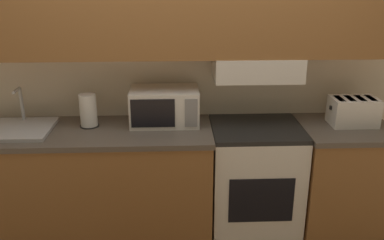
% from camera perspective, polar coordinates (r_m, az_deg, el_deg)
% --- Properties ---
extents(ground_plane, '(16.00, 16.00, 0.00)m').
position_cam_1_polar(ground_plane, '(3.58, -1.20, -13.64)').
color(ground_plane, '#7F664C').
extents(wall_back, '(5.25, 0.38, 2.55)m').
position_cam_1_polar(wall_back, '(2.96, -1.14, 10.58)').
color(wall_back, silver).
rests_on(wall_back, ground_plane).
extents(lower_counter_main, '(1.63, 0.59, 0.94)m').
position_cam_1_polar(lower_counter_main, '(3.14, -12.69, -9.29)').
color(lower_counter_main, '#936033').
rests_on(lower_counter_main, ground_plane).
extents(lower_counter_right_stub, '(0.62, 0.59, 0.94)m').
position_cam_1_polar(lower_counter_right_stub, '(3.31, 19.00, -8.37)').
color(lower_counter_right_stub, '#936033').
rests_on(lower_counter_right_stub, ground_plane).
extents(stove_range, '(0.61, 0.55, 0.94)m').
position_cam_1_polar(stove_range, '(3.15, 8.20, -8.89)').
color(stove_range, white).
rests_on(stove_range, ground_plane).
extents(microwave, '(0.47, 0.31, 0.25)m').
position_cam_1_polar(microwave, '(2.96, -3.67, 1.86)').
color(microwave, white).
rests_on(microwave, lower_counter_main).
extents(toaster, '(0.32, 0.20, 0.19)m').
position_cam_1_polar(toaster, '(3.13, 20.71, 1.11)').
color(toaster, white).
rests_on(toaster, lower_counter_right_stub).
extents(sink_basin, '(0.46, 0.41, 0.26)m').
position_cam_1_polar(sink_basin, '(3.07, -22.36, -1.05)').
color(sink_basin, '#B7BABF').
rests_on(sink_basin, lower_counter_main).
extents(paper_towel_roll, '(0.13, 0.13, 0.23)m').
position_cam_1_polar(paper_towel_roll, '(2.98, -13.66, 1.23)').
color(paper_towel_roll, black).
rests_on(paper_towel_roll, lower_counter_main).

